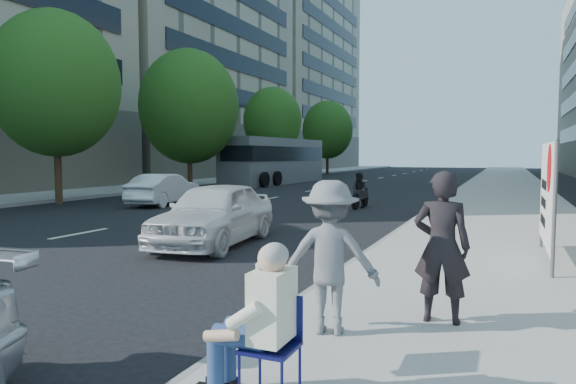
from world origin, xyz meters
The scene contains 17 objects.
ground centered at (0.00, 0.00, 0.00)m, with size 160.00×160.00×0.00m, color black.
near_sidewalk centered at (4.00, 20.00, 0.07)m, with size 5.00×120.00×0.15m, color #98958E.
far_sidewalk centered at (-16.75, 20.00, 0.07)m, with size 4.50×120.00×0.15m, color #98958E.
far_bldg_mid centered at (-30.00, 34.00, 17.00)m, with size 22.00×26.00×34.00m, color tan.
far_bldg_north centered at (-30.00, 62.00, 14.00)m, with size 22.00×28.00×28.00m, color tan.
tree_far_b centered at (-13.70, 8.00, 5.13)m, with size 5.40×5.40×8.24m.
tree_far_c centered at (-13.70, 18.00, 5.02)m, with size 6.00×6.00×8.47m.
tree_far_d centered at (-13.70, 30.00, 4.89)m, with size 4.80×4.80×7.65m.
tree_far_e centered at (-13.70, 44.00, 4.78)m, with size 5.40×5.40×7.89m.
seated_protester centered at (2.29, -4.82, 0.87)m, with size 0.83×1.12×1.31m.
jogger centered at (2.30, -3.06, 1.00)m, with size 1.10×0.63×1.70m, color slate.
pedestrian_woman centered at (3.40, -2.21, 1.05)m, with size 0.66×0.43×1.80m, color black.
protest_banner centered at (4.78, 2.25, 1.40)m, with size 0.08×3.06×2.20m.
white_sedan_near centered at (-2.27, 2.00, 0.75)m, with size 1.77×4.40×1.50m, color silver.
white_sedan_mid centered at (-9.30, 9.51, 0.66)m, with size 1.40×4.01×1.32m, color white.
motorcycle centered at (-1.29, 11.50, 0.64)m, with size 0.70×2.04×1.42m.
bus centered at (-11.64, 26.11, 1.64)m, with size 3.15×12.16×3.30m.
Camera 1 is at (4.08, -8.41, 2.14)m, focal length 32.00 mm.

